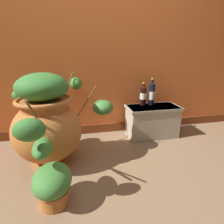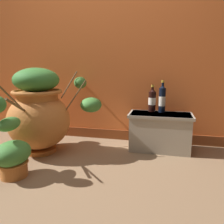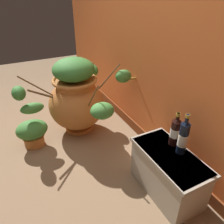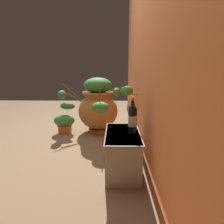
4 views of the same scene
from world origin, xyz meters
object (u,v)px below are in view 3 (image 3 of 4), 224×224
(terracotta_urn, at_px, (76,97))
(potted_shrub, at_px, (33,132))
(wine_bottle_middle, at_px, (175,131))
(wine_bottle_left, at_px, (183,137))

(terracotta_urn, xyz_separation_m, potted_shrub, (0.07, -0.53, -0.26))
(wine_bottle_middle, xyz_separation_m, potted_shrub, (-1.02, -0.98, -0.36))
(terracotta_urn, distance_m, wine_bottle_left, 1.27)
(terracotta_urn, xyz_separation_m, wine_bottle_middle, (1.09, 0.45, 0.10))
(terracotta_urn, relative_size, wine_bottle_left, 3.40)
(terracotta_urn, distance_m, potted_shrub, 0.59)
(potted_shrub, bearing_deg, terracotta_urn, 97.23)
(terracotta_urn, bearing_deg, wine_bottle_middle, 22.33)
(wine_bottle_left, bearing_deg, wine_bottle_middle, 170.07)
(wine_bottle_middle, relative_size, potted_shrub, 0.90)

